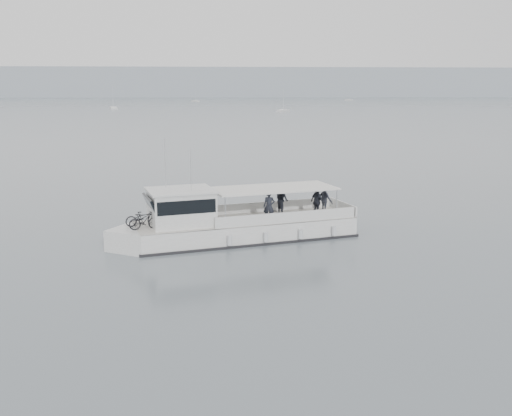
{
  "coord_description": "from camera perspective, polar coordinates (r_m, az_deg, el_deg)",
  "views": [
    {
      "loc": [
        1.7,
        -26.59,
        7.44
      ],
      "look_at": [
        3.67,
        1.38,
        1.6
      ],
      "focal_mm": 40.0,
      "sensor_mm": 36.0,
      "label": 1
    }
  ],
  "objects": [
    {
      "name": "ground",
      "position": [
        27.66,
        -7.43,
        -3.94
      ],
      "size": [
        1400.0,
        1400.0,
        0.0
      ],
      "primitive_type": "plane",
      "color": "slate",
      "rests_on": "ground"
    },
    {
      "name": "headland",
      "position": [
        586.63,
        -4.3,
        12.38
      ],
      "size": [
        1400.0,
        90.0,
        28.0
      ],
      "primitive_type": "cube",
      "color": "#939EA8",
      "rests_on": "ground"
    },
    {
      "name": "tour_boat",
      "position": [
        28.45,
        -3.09,
        -1.61
      ],
      "size": [
        12.56,
        5.96,
        5.28
      ],
      "rotation": [
        0.0,
        0.0,
        0.27
      ],
      "color": "white",
      "rests_on": "ground"
    },
    {
      "name": "moored_fleet",
      "position": [
        233.64,
        -7.46,
        9.94
      ],
      "size": [
        432.3,
        351.96,
        10.77
      ],
      "color": "white",
      "rests_on": "ground"
    }
  ]
}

